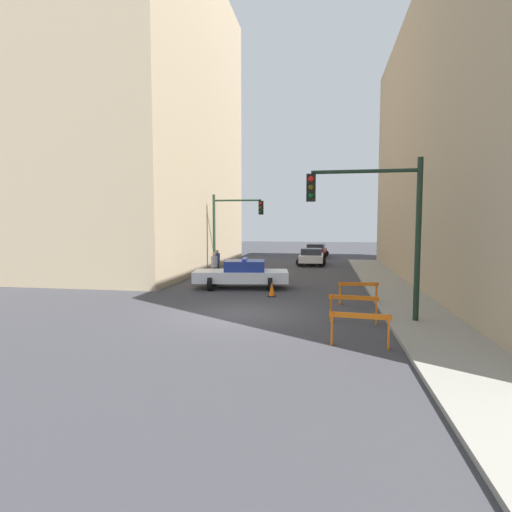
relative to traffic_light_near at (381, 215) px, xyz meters
name	(u,v)px	position (x,y,z in m)	size (l,w,h in m)	color
ground_plane	(240,314)	(-4.73, 0.43, -3.53)	(120.00, 120.00, 0.00)	#38383D
sidewalk_right	(422,319)	(1.47, 0.43, -3.47)	(2.40, 44.00, 0.12)	gray
building_corner_left	(120,123)	(-16.73, 14.43, 7.14)	(14.00, 20.00, 21.35)	tan
traffic_light_near	(381,215)	(0.00, 0.00, 0.00)	(3.64, 0.35, 5.20)	black
traffic_light_far	(230,222)	(-8.03, 12.62, -0.13)	(3.44, 0.35, 5.20)	black
police_car	(242,274)	(-5.86, 6.20, -2.81)	(4.92, 2.79, 1.52)	white
parked_car_near	(311,256)	(-2.80, 18.39, -2.86)	(2.28, 4.30, 1.31)	silver
parked_car_mid	(316,250)	(-2.61, 25.63, -2.86)	(2.49, 4.43, 1.31)	maroon
pedestrian_crossing	(214,266)	(-7.86, 8.13, -2.67)	(0.51, 0.51, 1.66)	#474C66
pedestrian_corner	(217,263)	(-8.31, 10.33, -2.67)	(0.49, 0.49, 1.66)	black
barrier_front	(360,324)	(-0.82, -2.80, -2.91)	(1.60, 0.32, 0.90)	orange
barrier_mid	(353,304)	(-0.81, -0.17, -2.91)	(1.59, 0.34, 0.90)	orange
barrier_back	(358,289)	(-0.41, 2.91, -2.91)	(1.59, 0.35, 0.90)	orange
traffic_cone	(272,289)	(-4.06, 4.08, -3.21)	(0.36, 0.36, 0.66)	black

